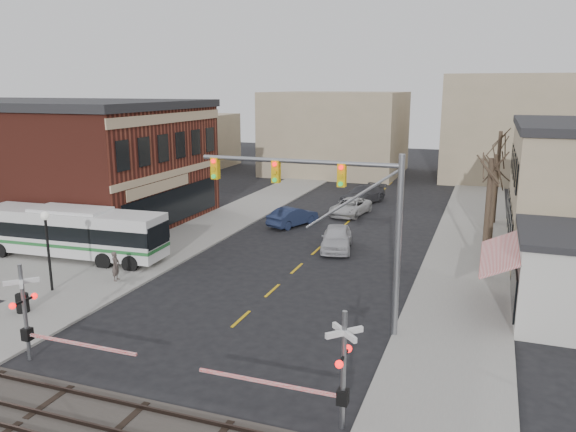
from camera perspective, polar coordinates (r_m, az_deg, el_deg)
The scene contains 19 objects.
ground at distance 25.26m, azimuth -6.74°, elevation -12.06°, with size 160.00×160.00×0.00m, color black.
sidewalk_west at distance 46.26m, azimuth -6.16°, elevation -0.30°, with size 5.00×60.00×0.12m, color gray.
sidewalk_east at distance 41.72m, azimuth 18.00°, elevation -2.36°, with size 5.00×60.00×0.12m, color gray.
brick_building at distance 52.54m, azimuth -25.79°, elevation 5.34°, with size 30.40×15.40×9.60m.
tree_east_a at distance 33.12m, azimuth 19.54°, elevation -0.25°, with size 0.28×0.28×6.75m.
tree_east_b at distance 39.04m, azimuth 20.11°, elevation 1.30°, with size 0.28×0.28×6.30m.
tree_east_c at distance 46.86m, azimuth 20.47°, elevation 3.68°, with size 0.28×0.28×7.20m.
transit_bus at distance 37.72m, azimuth -21.05°, elevation -1.50°, with size 12.29×3.39×3.13m.
traffic_signal_mast at distance 24.23m, azimuth 5.23°, elevation 1.12°, with size 9.19×0.30×8.00m.
rr_crossing_west at distance 24.34m, azimuth -24.44°, elevation -9.15°, with size 5.60×1.36×4.00m.
rr_crossing_east at distance 18.37m, azimuth 4.32°, elevation -15.29°, with size 5.60×1.36×4.00m.
street_lamp at distance 31.68m, azimuth -23.31°, elevation -1.73°, with size 0.44×0.44×4.28m.
trash_bin at distance 29.98m, azimuth -25.37°, elevation -7.99°, with size 0.60×0.60×0.90m, color black.
car_a at distance 37.60m, azimuth 4.95°, elevation -2.22°, with size 1.92×4.78×1.63m, color #B7B7BC.
car_b at distance 43.86m, azimuth 0.50°, elevation -0.05°, with size 1.58×4.53×1.49m, color #18213D.
car_c at distance 47.82m, azimuth 6.34°, elevation 0.92°, with size 2.33×5.05×1.40m, color #B6B6B6.
car_d at distance 52.79m, azimuth 7.58°, elevation 2.15°, with size 2.26×5.56×1.61m, color #36363A.
pedestrian_near at distance 32.65m, azimuth -17.10°, elevation -4.88°, with size 0.61×0.40×1.67m, color #4E433F.
pedestrian_far at distance 35.97m, azimuth -16.73°, elevation -3.35°, with size 0.73×0.57×1.50m, color #3D3A65.
Camera 1 is at (10.51, -20.33, 10.68)m, focal length 35.00 mm.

